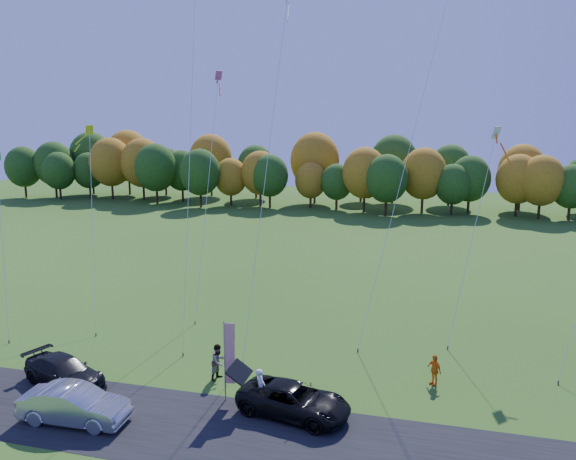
% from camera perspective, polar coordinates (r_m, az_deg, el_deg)
% --- Properties ---
extents(ground, '(160.00, 160.00, 0.00)m').
position_cam_1_polar(ground, '(29.21, -3.05, -15.95)').
color(ground, '#305717').
extents(asphalt_strip, '(90.00, 6.00, 0.01)m').
position_cam_1_polar(asphalt_strip, '(25.91, -5.86, -19.85)').
color(asphalt_strip, black).
rests_on(asphalt_strip, ground).
extents(tree_line, '(116.00, 12.00, 10.00)m').
position_cam_1_polar(tree_line, '(81.19, 8.65, 1.90)').
color(tree_line, '#1E4711').
rests_on(tree_line, ground).
extents(black_suv, '(5.63, 3.44, 1.46)m').
position_cam_1_polar(black_suv, '(26.77, 0.62, -16.89)').
color(black_suv, black).
rests_on(black_suv, ground).
extents(silver_sedan, '(5.00, 1.89, 1.63)m').
position_cam_1_polar(silver_sedan, '(27.90, -20.88, -16.26)').
color(silver_sedan, '#AAAAAF').
rests_on(silver_sedan, ground).
extents(dark_truck_a, '(5.32, 3.55, 1.43)m').
position_cam_1_polar(dark_truck_a, '(31.50, -21.79, -13.23)').
color(dark_truck_a, black).
rests_on(dark_truck_a, ground).
extents(person_tailgate_a, '(0.59, 0.76, 1.86)m').
position_cam_1_polar(person_tailgate_a, '(27.44, -2.82, -15.69)').
color(person_tailgate_a, white).
rests_on(person_tailgate_a, ground).
extents(person_tailgate_b, '(0.96, 1.09, 1.88)m').
position_cam_1_polar(person_tailgate_b, '(30.13, -7.08, -13.13)').
color(person_tailgate_b, gray).
rests_on(person_tailgate_b, ground).
extents(person_east, '(0.92, 0.96, 1.61)m').
position_cam_1_polar(person_east, '(30.31, 14.64, -13.57)').
color(person_east, orange).
rests_on(person_east, ground).
extents(feather_flag, '(0.54, 0.12, 4.05)m').
position_cam_1_polar(feather_flag, '(27.32, -6.06, -12.28)').
color(feather_flag, '#999999').
rests_on(feather_flag, ground).
extents(kite_delta_blue, '(3.52, 10.47, 32.55)m').
position_cam_1_polar(kite_delta_blue, '(35.36, -9.69, 15.97)').
color(kite_delta_blue, '#4C3F33').
rests_on(kite_delta_blue, ground).
extents(kite_parafoil_orange, '(6.79, 13.57, 25.67)m').
position_cam_1_polar(kite_parafoil_orange, '(37.08, 12.73, 9.97)').
color(kite_parafoil_orange, '#4C3F33').
rests_on(kite_parafoil_orange, ground).
extents(kite_delta_red, '(2.83, 10.27, 23.99)m').
position_cam_1_polar(kite_delta_red, '(33.80, -1.62, 11.33)').
color(kite_delta_red, '#4C3F33').
rests_on(kite_delta_red, ground).
extents(kite_diamond_yellow, '(4.64, 7.51, 13.13)m').
position_cam_1_polar(kite_diamond_yellow, '(39.65, -19.26, 0.54)').
color(kite_diamond_yellow, '#4C3F33').
rests_on(kite_diamond_yellow, ground).
extents(kite_diamond_green, '(3.47, 4.40, 11.50)m').
position_cam_1_polar(kite_diamond_green, '(39.19, -27.01, -1.34)').
color(kite_diamond_green, '#4C3F33').
rests_on(kite_diamond_green, ground).
extents(kite_diamond_white, '(3.07, 6.24, 13.20)m').
position_cam_1_polar(kite_diamond_white, '(35.89, 18.30, -0.47)').
color(kite_diamond_white, '#4C3F33').
rests_on(kite_diamond_white, ground).
extents(kite_diamond_pink, '(1.06, 6.88, 16.89)m').
position_cam_1_polar(kite_diamond_pink, '(38.88, -8.17, 4.13)').
color(kite_diamond_pink, '#4C3F33').
rests_on(kite_diamond_pink, ground).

